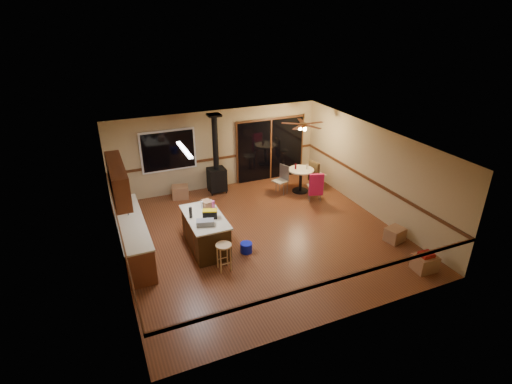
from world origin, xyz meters
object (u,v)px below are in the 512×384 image
toolbox_grey (205,223)px  box_under_window (180,192)px  toolbox_black (210,214)px  kitchen_island (206,232)px  chair_left (282,176)px  chair_near (316,184)px  blue_bucket (246,248)px  box_corner_b (395,234)px  bar_stool (224,257)px  dining_table (301,176)px  wood_stove (217,172)px  chair_right (314,172)px  box_corner_a (425,263)px

toolbox_grey → box_under_window: 3.60m
toolbox_black → kitchen_island: bearing=127.8°
chair_left → chair_near: size_ratio=0.74×
chair_left → box_under_window: bearing=163.5°
blue_bucket → chair_near: bearing=29.9°
toolbox_grey → blue_bucket: toolbox_grey is taller
toolbox_grey → box_under_window: size_ratio=0.81×
toolbox_grey → box_corner_b: 4.92m
toolbox_grey → bar_stool: 0.92m
dining_table → chair_left: bearing=167.3°
kitchen_island → dining_table: 4.34m
dining_table → box_corner_b: bearing=-78.1°
wood_stove → toolbox_black: wood_stove is taller
dining_table → chair_near: bearing=-86.9°
blue_bucket → chair_right: 4.40m
chair_right → toolbox_grey: bearing=-151.0°
chair_near → box_corner_b: chair_near is taller
box_under_window → blue_bucket: bearing=-78.2°
blue_bucket → box_corner_a: bearing=-33.4°
kitchen_island → blue_bucket: bearing=-34.2°
chair_left → chair_right: (1.12, -0.12, 0.01)m
blue_bucket → chair_left: 3.66m
toolbox_black → chair_left: (3.13, 2.30, -0.41)m
dining_table → box_under_window: dining_table is taller
box_under_window → wood_stove: bearing=-2.4°
bar_stool → box_under_window: bar_stool is taller
toolbox_black → toolbox_grey: bearing=-126.0°
toolbox_grey → toolbox_black: toolbox_black is taller
wood_stove → box_corner_a: (3.07, -5.95, -0.54)m
wood_stove → toolbox_grey: bearing=-112.1°
toolbox_black → box_corner_b: 4.81m
wood_stove → chair_near: 3.20m
blue_bucket → dining_table: bearing=41.3°
wood_stove → toolbox_grey: (-1.40, -3.47, 0.23)m
toolbox_grey → dining_table: bearing=31.9°
bar_stool → wood_stove: bearing=73.9°
toolbox_black → box_under_window: bearing=90.2°
toolbox_black → box_under_window: size_ratio=0.67×
kitchen_island → chair_left: (3.23, 2.17, 0.14)m
chair_near → box_corner_b: 2.90m
dining_table → toolbox_grey: bearing=-148.1°
box_under_window → chair_near: bearing=-27.2°
blue_bucket → chair_near: chair_near is taller
box_under_window → toolbox_black: bearing=-89.8°
box_under_window → box_corner_b: (4.51, -4.72, -0.02)m
kitchen_island → box_under_window: kitchen_island is taller
bar_stool → box_corner_a: bar_stool is taller
bar_stool → chair_right: size_ratio=0.95×
wood_stove → chair_right: wood_stove is taller
wood_stove → box_under_window: size_ratio=4.94×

